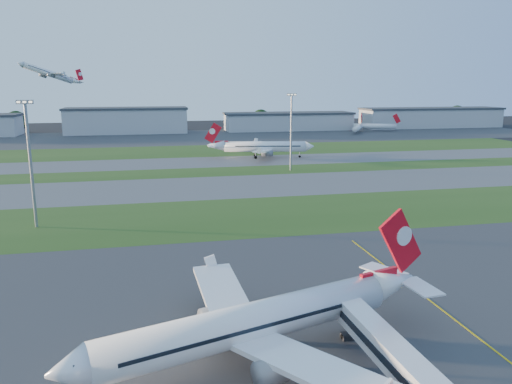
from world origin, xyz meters
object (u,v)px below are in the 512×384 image
object	(u,v)px
mini_jet_far	(375,126)
light_mast_west	(30,156)
airliner_parked	(254,323)
mini_jet_near	(358,127)
light_mast_centre	(291,127)
jet_bridge	(394,356)
airliner_taxiing	(264,147)

from	to	relation	value
mini_jet_far	light_mast_west	distance (m)	243.27
airliner_parked	light_mast_west	bearing A→B (deg)	102.10
airliner_parked	mini_jet_near	size ratio (longest dim) A/B	1.56
mini_jet_near	airliner_parked	bearing A→B (deg)	-174.18
mini_jet_far	light_mast_centre	distance (m)	155.99
mini_jet_near	jet_bridge	bearing A→B (deg)	-171.12
airliner_parked	mini_jet_near	xyz separation A→B (m)	(112.30, 234.58, -1.19)
mini_jet_far	light_mast_west	size ratio (longest dim) A/B	1.07
airliner_taxiing	light_mast_centre	size ratio (longest dim) A/B	1.54
mini_jet_far	light_mast_centre	xyz separation A→B (m)	(-90.05, -126.85, 11.53)
light_mast_west	mini_jet_far	bearing A→B (deg)	48.80
airliner_parked	mini_jet_far	xyz separation A→B (m)	(126.51, 241.87, -1.19)
airliner_parked	light_mast_west	xyz separation A→B (m)	(-33.54, 59.03, 10.34)
mini_jet_near	light_mast_west	distance (m)	228.52
jet_bridge	light_mast_centre	size ratio (longest dim) A/B	1.04
jet_bridge	mini_jet_near	bearing A→B (deg)	67.48
jet_bridge	light_mast_centre	world-z (taller)	light_mast_centre
jet_bridge	airliner_parked	world-z (taller)	airliner_parked
jet_bridge	mini_jet_far	world-z (taller)	mini_jet_far
mini_jet_far	airliner_taxiing	bearing A→B (deg)	-114.18
mini_jet_far	airliner_parked	bearing A→B (deg)	-97.96
airliner_taxiing	light_mast_centre	bearing A→B (deg)	104.49
airliner_taxiing	mini_jet_near	world-z (taller)	airliner_taxiing
mini_jet_far	light_mast_centre	world-z (taller)	light_mast_centre
airliner_parked	light_mast_west	world-z (taller)	light_mast_west
airliner_parked	jet_bridge	bearing A→B (deg)	-52.67
airliner_parked	airliner_taxiing	world-z (taller)	airliner_parked
jet_bridge	light_mast_centre	xyz separation A→B (m)	(24.81, 123.24, 10.81)
airliner_parked	light_mast_centre	world-z (taller)	light_mast_centre
mini_jet_near	airliner_taxiing	bearing A→B (deg)	170.08
airliner_taxiing	light_mast_west	size ratio (longest dim) A/B	1.54
jet_bridge	light_mast_west	world-z (taller)	light_mast_west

